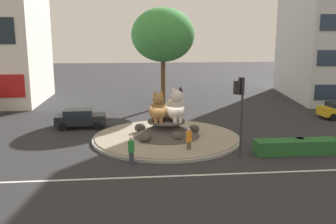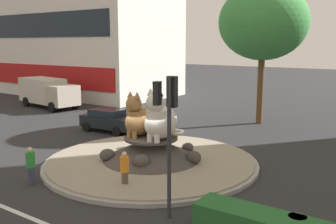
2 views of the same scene
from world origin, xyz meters
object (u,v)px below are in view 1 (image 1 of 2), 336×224
(broadleaf_tree_behind_island, at_px, (163,35))
(litter_bin, at_px, (299,145))
(parked_car_right, at_px, (80,118))
(pedestrian_orange_shirt, at_px, (189,140))
(pedestrian_green_shirt, at_px, (131,150))
(traffic_light_mast, at_px, (240,99))
(cat_statue_tabby, at_px, (158,110))
(cat_statue_white, at_px, (175,108))

(broadleaf_tree_behind_island, distance_m, litter_bin, 19.25)
(parked_car_right, bearing_deg, broadleaf_tree_behind_island, 45.47)
(pedestrian_orange_shirt, bearing_deg, pedestrian_green_shirt, -102.79)
(broadleaf_tree_behind_island, relative_size, pedestrian_green_shirt, 6.20)
(traffic_light_mast, distance_m, litter_bin, 5.36)
(traffic_light_mast, xyz_separation_m, pedestrian_orange_shirt, (-2.94, 1.08, -2.78))
(traffic_light_mast, relative_size, pedestrian_orange_shirt, 3.06)
(cat_statue_tabby, relative_size, cat_statue_white, 0.85)
(cat_statue_white, bearing_deg, traffic_light_mast, 30.60)
(cat_statue_tabby, relative_size, traffic_light_mast, 0.47)
(litter_bin, bearing_deg, cat_statue_white, 154.54)
(cat_statue_white, distance_m, pedestrian_orange_shirt, 3.60)
(cat_statue_tabby, bearing_deg, pedestrian_green_shirt, -20.04)
(parked_car_right, xyz_separation_m, litter_bin, (15.03, -7.86, -0.37))
(broadleaf_tree_behind_island, distance_m, pedestrian_orange_shirt, 17.18)
(traffic_light_mast, xyz_separation_m, litter_bin, (4.27, 0.65, -3.17))
(pedestrian_green_shirt, distance_m, litter_bin, 11.00)
(pedestrian_green_shirt, relative_size, litter_bin, 1.84)
(pedestrian_orange_shirt, bearing_deg, traffic_light_mast, 30.24)
(broadleaf_tree_behind_island, bearing_deg, pedestrian_green_shirt, -100.90)
(broadleaf_tree_behind_island, xyz_separation_m, parked_car_right, (-7.55, -8.41, -6.68))
(cat_statue_white, height_order, parked_car_right, cat_statue_white)
(cat_statue_white, xyz_separation_m, broadleaf_tree_behind_island, (0.21, 12.61, 5.16))
(cat_statue_white, height_order, traffic_light_mast, traffic_light_mast)
(cat_statue_tabby, relative_size, litter_bin, 2.59)
(cat_statue_white, relative_size, pedestrian_orange_shirt, 1.71)
(cat_statue_tabby, bearing_deg, traffic_light_mast, 48.22)
(traffic_light_mast, bearing_deg, pedestrian_orange_shirt, 62.75)
(cat_statue_tabby, distance_m, pedestrian_orange_shirt, 3.93)
(parked_car_right, distance_m, litter_bin, 16.97)
(broadleaf_tree_behind_island, height_order, pedestrian_orange_shirt, broadleaf_tree_behind_island)
(parked_car_right, height_order, litter_bin, parked_car_right)
(pedestrian_orange_shirt, distance_m, pedestrian_green_shirt, 4.13)
(cat_statue_tabby, bearing_deg, cat_statue_white, 91.27)
(traffic_light_mast, bearing_deg, pedestrian_green_shirt, 89.68)
(cat_statue_white, relative_size, traffic_light_mast, 0.56)
(cat_statue_white, distance_m, pedestrian_green_shirt, 6.19)
(pedestrian_orange_shirt, relative_size, parked_car_right, 0.39)
(broadleaf_tree_behind_island, xyz_separation_m, pedestrian_orange_shirt, (0.28, -15.84, -6.65))
(broadleaf_tree_behind_island, bearing_deg, pedestrian_orange_shirt, -88.98)
(cat_statue_white, height_order, broadleaf_tree_behind_island, broadleaf_tree_behind_island)
(pedestrian_green_shirt, xyz_separation_m, litter_bin, (10.89, 1.44, -0.42))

